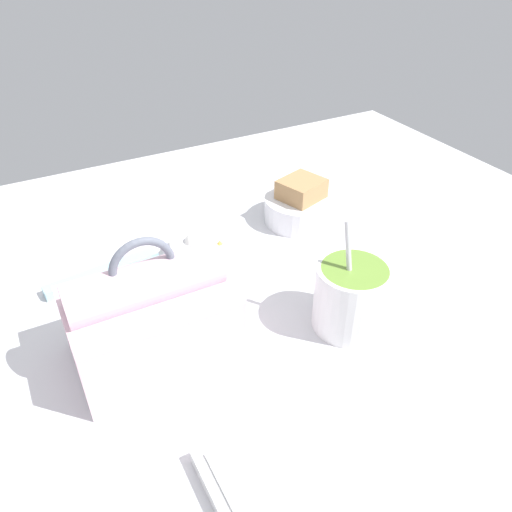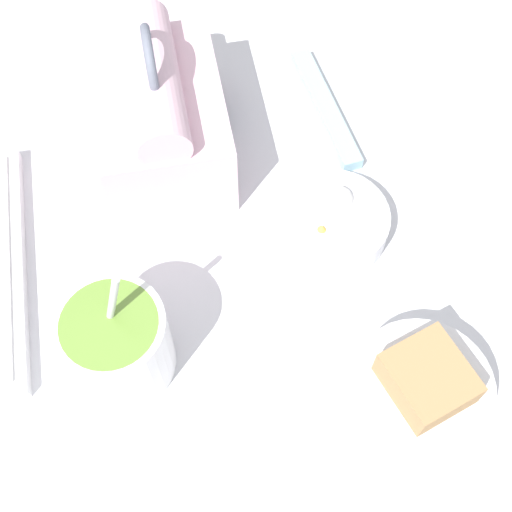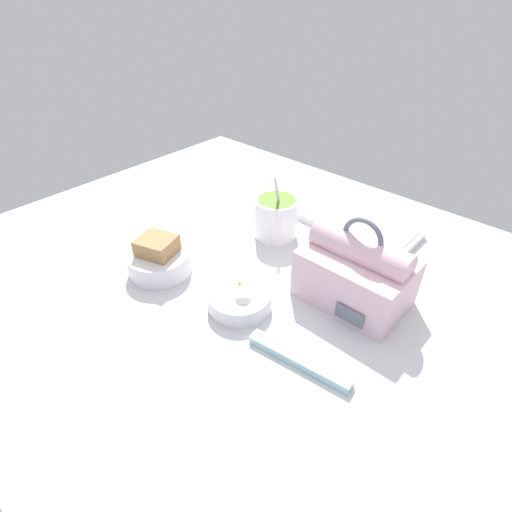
{
  "view_description": "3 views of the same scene",
  "coord_description": "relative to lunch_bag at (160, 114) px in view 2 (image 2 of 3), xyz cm",
  "views": [
    {
      "loc": [
        28.13,
        55.38,
        51.49
      ],
      "look_at": [
        -1.62,
        0.07,
        7.0
      ],
      "focal_mm": 35.0,
      "sensor_mm": 36.0,
      "label": 1
    },
    {
      "loc": [
        -36.36,
        6.73,
        70.75
      ],
      "look_at": [
        -1.62,
        0.07,
        7.0
      ],
      "focal_mm": 50.0,
      "sensor_mm": 36.0,
      "label": 2
    },
    {
      "loc": [
        43.4,
        -49.72,
        55.9
      ],
      "look_at": [
        -1.62,
        0.07,
        7.0
      ],
      "focal_mm": 28.0,
      "sensor_mm": 36.0,
      "label": 3
    }
  ],
  "objects": [
    {
      "name": "soup_cup",
      "position": [
        -26.12,
        7.52,
        -1.27
      ],
      "size": [
        10.34,
        10.34,
        16.52
      ],
      "color": "white",
      "rests_on": "desk_surface"
    },
    {
      "name": "bento_bowl_snacks",
      "position": [
        -14.95,
        -16.71,
        -4.49
      ],
      "size": [
        12.35,
        12.35,
        5.19
      ],
      "color": "silver",
      "rests_on": "desk_surface"
    },
    {
      "name": "bento_bowl_sandwich",
      "position": [
        -35.54,
        -20.14,
        -3.31
      ],
      "size": [
        13.59,
        13.59,
        8.4
      ],
      "color": "silver",
      "rests_on": "desk_surface"
    },
    {
      "name": "chopstick_case",
      "position": [
        2.03,
        -20.09,
        -5.64
      ],
      "size": [
        18.9,
        4.73,
        1.6
      ],
      "color": "#99C6D6",
      "rests_on": "desk_surface"
    },
    {
      "name": "lunch_bag",
      "position": [
        0.0,
        0.0,
        0.0
      ],
      "size": [
        20.26,
        14.45,
        18.44
      ],
      "color": "beige",
      "rests_on": "desk_surface"
    },
    {
      "name": "desk_surface",
      "position": [
        -17.54,
        -7.4,
        -7.44
      ],
      "size": [
        140.0,
        110.0,
        2.0
      ],
      "color": "silver",
      "rests_on": "ground"
    }
  ]
}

